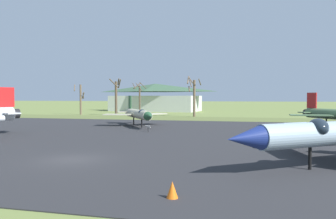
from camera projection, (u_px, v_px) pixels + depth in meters
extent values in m
plane|color=olive|center=(72.00, 160.00, 22.74)|extent=(600.00, 600.00, 0.00)
cube|color=#28282B|center=(139.00, 136.00, 36.68)|extent=(70.00, 47.83, 0.05)
cube|color=#5B6734|center=(188.00, 119.00, 65.74)|extent=(130.00, 12.00, 0.06)
cylinder|color=black|center=(15.00, 114.00, 39.71)|extent=(1.40, 1.29, 1.12)
cube|color=red|center=(7.00, 97.00, 38.93)|extent=(0.94, 1.62, 2.29)
cube|color=silver|center=(1.00, 113.00, 39.71)|extent=(2.38, 2.19, 0.15)
cube|color=silver|center=(11.00, 113.00, 38.06)|extent=(2.38, 2.19, 0.15)
cylinder|color=#B7B293|center=(138.00, 114.00, 48.50)|extent=(7.00, 9.93, 1.27)
cone|color=#234C2D|center=(149.00, 116.00, 42.60)|extent=(1.80, 1.91, 1.17)
cylinder|color=black|center=(129.00, 112.00, 53.93)|extent=(1.12, 1.07, 0.89)
ellipsoid|color=#19232D|center=(142.00, 112.00, 46.08)|extent=(0.88, 1.66, 0.83)
cube|color=#B7B293|center=(118.00, 115.00, 48.80)|extent=(4.28, 2.78, 0.12)
cube|color=#B7B293|center=(153.00, 114.00, 50.52)|extent=(4.03, 4.54, 0.12)
cube|color=#234C2D|center=(130.00, 102.00, 53.12)|extent=(0.96, 1.37, 2.03)
cube|color=#B7B293|center=(123.00, 112.00, 52.76)|extent=(2.10, 1.94, 0.12)
cube|color=#B7B293|center=(137.00, 112.00, 53.49)|extent=(2.10, 1.94, 0.12)
cylinder|color=black|center=(142.00, 124.00, 46.27)|extent=(0.17, 0.17, 1.18)
cylinder|color=black|center=(134.00, 121.00, 50.83)|extent=(0.17, 0.17, 1.18)
cylinder|color=black|center=(148.00, 130.00, 40.39)|extent=(0.08, 0.08, 0.56)
cube|color=white|center=(148.00, 127.00, 40.38)|extent=(0.62, 0.38, 0.29)
cylinder|color=black|center=(307.00, 113.00, 49.16)|extent=(1.23, 1.17, 0.97)
cube|color=#4C6B47|center=(311.00, 115.00, 44.03)|extent=(5.19, 2.08, 0.13)
cube|color=#B21E1E|center=(312.00, 100.00, 48.25)|extent=(1.11, 1.57, 2.22)
cube|color=#4C6B47|center=(305.00, 112.00, 47.91)|extent=(2.12, 2.01, 0.13)
cube|color=#4C6B47|center=(318.00, 112.00, 48.67)|extent=(2.12, 2.01, 0.13)
cylinder|color=black|center=(326.00, 124.00, 45.80)|extent=(0.18, 0.18, 1.29)
cone|color=navy|center=(244.00, 139.00, 17.71)|extent=(2.51, 2.35, 1.34)
ellipsoid|color=#19232D|center=(318.00, 127.00, 19.73)|extent=(1.14, 2.14, 1.07)
cube|color=#8EA3B2|center=(316.00, 129.00, 24.16)|extent=(3.66, 5.67, 0.14)
cylinder|color=#8EA3B2|center=(295.00, 126.00, 26.77)|extent=(2.20, 1.83, 0.54)
cylinder|color=black|center=(310.00, 159.00, 19.56)|extent=(0.19, 0.19, 1.36)
cylinder|color=brown|center=(81.00, 100.00, 80.71)|extent=(0.46, 0.46, 7.24)
cylinder|color=brown|center=(83.00, 96.00, 80.74)|extent=(0.62, 1.37, 1.45)
cylinder|color=brown|center=(75.00, 88.00, 80.28)|extent=(1.53, 2.66, 1.70)
cylinder|color=brown|center=(83.00, 96.00, 81.04)|extent=(1.24, 1.11, 1.65)
cylinder|color=brown|center=(116.00, 98.00, 77.89)|extent=(0.56, 0.56, 7.86)
cylinder|color=brown|center=(114.00, 83.00, 76.76)|extent=(2.33, 0.54, 2.10)
cylinder|color=brown|center=(118.00, 82.00, 77.92)|extent=(0.92, 1.28, 1.49)
cylinder|color=brown|center=(119.00, 84.00, 78.10)|extent=(1.35, 1.65, 2.11)
cylinder|color=brown|center=(140.00, 101.00, 77.11)|extent=(0.38, 0.38, 6.86)
cylinder|color=brown|center=(139.00, 87.00, 76.37)|extent=(1.42, 0.24, 1.82)
cylinder|color=brown|center=(137.00, 86.00, 77.71)|extent=(1.30, 1.93, 1.46)
cylinder|color=brown|center=(143.00, 85.00, 76.32)|extent=(1.09, 2.02, 1.47)
cylinder|color=brown|center=(134.00, 86.00, 76.56)|extent=(1.59, 2.36, 1.46)
cylinder|color=brown|center=(194.00, 98.00, 72.29)|extent=(0.52, 0.52, 7.90)
cylinder|color=brown|center=(200.00, 82.00, 71.83)|extent=(0.31, 2.47, 1.36)
cylinder|color=brown|center=(189.00, 89.00, 72.21)|extent=(0.82, 2.30, 1.31)
cylinder|color=brown|center=(191.00, 83.00, 72.04)|extent=(0.87, 1.72, 1.61)
cylinder|color=brown|center=(188.00, 80.00, 72.34)|extent=(0.52, 2.84, 1.84)
cylinder|color=brown|center=(191.00, 80.00, 71.80)|extent=(1.30, 1.56, 1.41)
cube|color=beige|center=(155.00, 103.00, 101.41)|extent=(26.98, 14.86, 4.61)
pyramid|color=#38563D|center=(155.00, 88.00, 101.23)|extent=(28.33, 15.60, 2.42)
cone|color=orange|center=(172.00, 190.00, 14.06)|extent=(0.53, 0.53, 0.76)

